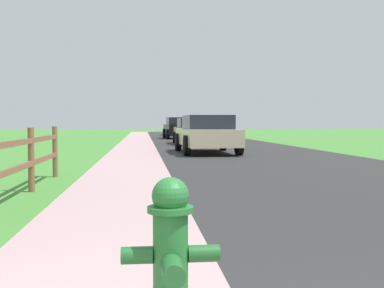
{
  "coord_description": "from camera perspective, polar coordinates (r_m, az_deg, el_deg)",
  "views": [
    {
      "loc": [
        -0.64,
        -1.65,
        1.21
      ],
      "look_at": [
        0.15,
        6.0,
        0.87
      ],
      "focal_mm": 45.42,
      "sensor_mm": 36.0,
      "label": 1
    }
  ],
  "objects": [
    {
      "name": "grass_verge",
      "position": [
        28.94,
        -13.52,
        0.11
      ],
      "size": [
        5.0,
        66.0,
        0.0
      ],
      "primitive_type": "cube",
      "color": "#488B38",
      "rests_on": "ground"
    },
    {
      "name": "parked_car_red",
      "position": [
        27.1,
        0.05,
        1.55
      ],
      "size": [
        2.03,
        4.35,
        1.44
      ],
      "color": "maroon",
      "rests_on": "ground"
    },
    {
      "name": "fire_hydrant",
      "position": [
        2.99,
        -2.52,
        -12.35
      ],
      "size": [
        0.6,
        0.49,
        0.88
      ],
      "color": "#287233",
      "rests_on": "ground"
    },
    {
      "name": "road_asphalt",
      "position": [
        28.98,
        2.36,
        0.17
      ],
      "size": [
        7.0,
        66.0,
        0.01
      ],
      "primitive_type": "cube",
      "color": "#2D2D2D",
      "rests_on": "ground"
    },
    {
      "name": "ground_plane",
      "position": [
        26.69,
        -4.48,
        -0.04
      ],
      "size": [
        120.0,
        120.0,
        0.0
      ],
      "primitive_type": "plane",
      "color": "#488B38"
    },
    {
      "name": "parked_suv_beige",
      "position": [
        19.06,
        1.73,
        1.24
      ],
      "size": [
        2.26,
        4.92,
        1.48
      ],
      "color": "#C6B793",
      "rests_on": "ground"
    },
    {
      "name": "parked_car_black",
      "position": [
        36.22,
        -1.57,
        1.92
      ],
      "size": [
        2.29,
        4.32,
        1.58
      ],
      "color": "black",
      "rests_on": "ground"
    },
    {
      "name": "parked_car_silver",
      "position": [
        44.66,
        -1.89,
        1.9
      ],
      "size": [
        2.21,
        4.44,
        1.37
      ],
      "color": "#B7BABF",
      "rests_on": "ground"
    },
    {
      "name": "curb_concrete",
      "position": [
        28.78,
        -10.56,
        0.12
      ],
      "size": [
        6.0,
        66.0,
        0.01
      ],
      "primitive_type": "cube",
      "color": "#BD9A9C",
      "rests_on": "ground"
    }
  ]
}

